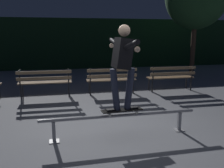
{
  "coord_description": "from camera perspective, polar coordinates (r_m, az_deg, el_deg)",
  "views": [
    {
      "loc": [
        -1.08,
        -4.42,
        1.9
      ],
      "look_at": [
        0.02,
        0.58,
        0.85
      ],
      "focal_mm": 38.75,
      "sensor_mm": 36.0,
      "label": 1
    }
  ],
  "objects": [
    {
      "name": "ground_plane",
      "position": [
        4.93,
        1.27,
        -11.07
      ],
      "size": [
        90.0,
        90.0,
        0.0
      ],
      "primitive_type": "plane",
      "color": "slate"
    },
    {
      "name": "hedge_backdrop",
      "position": [
        14.27,
        -8.15,
        9.44
      ],
      "size": [
        24.0,
        1.2,
        2.78
      ],
      "primitive_type": "cube",
      "color": "black",
      "rests_on": "ground"
    },
    {
      "name": "grind_rail",
      "position": [
        4.61,
        1.94,
        -8.19
      ],
      "size": [
        3.0,
        0.18,
        0.43
      ],
      "color": "#9E9EA3",
      "rests_on": "ground"
    },
    {
      "name": "skateboard",
      "position": [
        4.57,
        2.39,
        -6.2
      ],
      "size": [
        0.79,
        0.27,
        0.09
      ],
      "color": "black",
      "rests_on": "grind_rail"
    },
    {
      "name": "skateboarder",
      "position": [
        4.38,
        2.52,
        5.56
      ],
      "size": [
        0.63,
        1.4,
        1.56
      ],
      "color": "black",
      "rests_on": "skateboard"
    },
    {
      "name": "park_bench_left_center",
      "position": [
        7.61,
        -15.54,
        0.84
      ],
      "size": [
        1.61,
        0.44,
        0.88
      ],
      "color": "black",
      "rests_on": "ground"
    },
    {
      "name": "park_bench_right_center",
      "position": [
        7.77,
        -0.08,
        1.48
      ],
      "size": [
        1.61,
        0.44,
        0.88
      ],
      "color": "black",
      "rests_on": "ground"
    },
    {
      "name": "park_bench_rightmost",
      "position": [
        8.45,
        13.82,
        1.97
      ],
      "size": [
        1.61,
        0.44,
        0.88
      ],
      "color": "black",
      "rests_on": "ground"
    }
  ]
}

